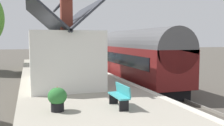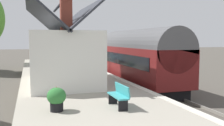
# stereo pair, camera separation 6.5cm
# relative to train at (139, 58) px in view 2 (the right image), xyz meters

# --- Properties ---
(ground_plane) EXTENTS (160.00, 160.00, 0.00)m
(ground_plane) POSITION_rel_train_xyz_m (1.44, 0.90, -2.22)
(ground_plane) COLOR #4C473F
(platform) EXTENTS (32.00, 6.42, 0.97)m
(platform) POSITION_rel_train_xyz_m (1.44, 5.11, -1.74)
(platform) COLOR #A39B8C
(platform) RESTS_ON ground
(platform_edge_coping) EXTENTS (32.00, 0.36, 0.02)m
(platform_edge_coping) POSITION_rel_train_xyz_m (1.44, 2.08, -1.24)
(platform_edge_coping) COLOR beige
(platform_edge_coping) RESTS_ON platform
(rail_near) EXTENTS (52.00, 0.08, 0.14)m
(rail_near) POSITION_rel_train_xyz_m (1.44, -0.72, -2.15)
(rail_near) COLOR gray
(rail_near) RESTS_ON ground
(rail_far) EXTENTS (52.00, 0.08, 0.14)m
(rail_far) POSITION_rel_train_xyz_m (1.44, 0.72, -2.15)
(rail_far) COLOR gray
(rail_far) RESTS_ON ground
(train) EXTENTS (10.91, 2.73, 4.32)m
(train) POSITION_rel_train_xyz_m (0.00, 0.00, 0.00)
(train) COLOR black
(train) RESTS_ON ground
(station_building) EXTENTS (7.55, 3.89, 5.65)m
(station_building) POSITION_rel_train_xyz_m (-1.95, 5.92, 0.41)
(station_building) COLOR white
(station_building) RESTS_ON platform
(bench_mid_platform) EXTENTS (1.40, 0.43, 0.88)m
(bench_mid_platform) POSITION_rel_train_xyz_m (9.10, 4.59, -0.78)
(bench_mid_platform) COLOR teal
(bench_mid_platform) RESTS_ON platform
(bench_near_building) EXTENTS (1.41, 0.47, 0.88)m
(bench_near_building) POSITION_rel_train_xyz_m (11.68, 4.62, -0.78)
(bench_near_building) COLOR teal
(bench_near_building) RESTS_ON platform
(bench_platform_end) EXTENTS (1.41, 0.46, 0.88)m
(bench_platform_end) POSITION_rel_train_xyz_m (-8.37, 4.51, -0.78)
(bench_platform_end) COLOR teal
(bench_platform_end) RESTS_ON platform
(planter_under_sign) EXTENTS (0.41, 0.41, 0.74)m
(planter_under_sign) POSITION_rel_train_xyz_m (8.52, 2.67, -0.88)
(planter_under_sign) COLOR #9E5138
(planter_under_sign) RESTS_ON platform
(planter_corner_building) EXTENTS (0.99, 0.32, 0.56)m
(planter_corner_building) POSITION_rel_train_xyz_m (5.11, 4.27, -0.99)
(planter_corner_building) COLOR teal
(planter_corner_building) RESTS_ON platform
(planter_bench_left) EXTENTS (0.69, 0.69, 0.94)m
(planter_bench_left) POSITION_rel_train_xyz_m (-8.19, 6.86, -0.77)
(planter_bench_left) COLOR black
(planter_bench_left) RESTS_ON platform
(planter_edge_near) EXTENTS (0.77, 0.32, 0.62)m
(planter_edge_near) POSITION_rel_train_xyz_m (10.28, 6.18, -0.96)
(planter_edge_near) COLOR #9E5138
(planter_edge_near) RESTS_ON platform
(planter_by_door) EXTENTS (0.55, 0.55, 0.85)m
(planter_by_door) POSITION_rel_train_xyz_m (3.97, 2.40, -0.83)
(planter_by_door) COLOR #9E5138
(planter_by_door) RESTS_ON platform
(planter_edge_far) EXTENTS (0.39, 0.39, 0.73)m
(planter_edge_far) POSITION_rel_train_xyz_m (8.91, 6.61, -0.89)
(planter_edge_far) COLOR black
(planter_edge_far) RESTS_ON platform
(lamp_post_platform) EXTENTS (0.32, 0.50, 3.35)m
(lamp_post_platform) POSITION_rel_train_xyz_m (3.86, 3.08, 1.11)
(lamp_post_platform) COLOR black
(lamp_post_platform) RESTS_ON platform
(station_sign_board) EXTENTS (0.96, 0.06, 1.57)m
(station_sign_board) POSITION_rel_train_xyz_m (5.71, 2.93, -0.07)
(station_sign_board) COLOR black
(station_sign_board) RESTS_ON platform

